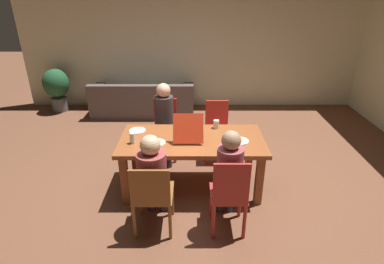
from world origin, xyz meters
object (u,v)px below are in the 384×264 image
(person_2, at_px, (153,173))
(plate_1, at_px, (156,142))
(pizza_box_0, at_px, (188,131))
(drinking_glass_0, at_px, (216,124))
(person_0, at_px, (229,172))
(chair_2, at_px, (152,195))
(chair_1, at_px, (165,127))
(chair_0, at_px, (229,194))
(couch, at_px, (143,102))
(person_1, at_px, (164,117))
(potted_plant, at_px, (56,87))
(dining_table, at_px, (192,146))
(drinking_glass_1, at_px, (132,138))
(plate_2, at_px, (137,131))
(plate_0, at_px, (240,141))
(chair_3, at_px, (217,127))

(person_2, bearing_deg, plate_1, 92.04)
(pizza_box_0, relative_size, drinking_glass_0, 4.84)
(person_0, xyz_separation_m, chair_2, (-0.83, -0.15, -0.20))
(chair_1, bearing_deg, chair_0, -65.78)
(chair_2, bearing_deg, couch, 99.75)
(person_1, bearing_deg, couch, 107.73)
(chair_2, bearing_deg, drinking_glass_0, 58.14)
(person_0, xyz_separation_m, potted_plant, (-3.35, 3.70, -0.15))
(dining_table, height_order, chair_1, chair_1)
(plate_1, bearing_deg, drinking_glass_1, 179.92)
(plate_1, distance_m, plate_2, 0.47)
(dining_table, distance_m, drinking_glass_0, 0.51)
(plate_0, bearing_deg, chair_2, -141.88)
(person_0, height_order, plate_2, person_0)
(person_2, height_order, drinking_glass_1, person_2)
(chair_0, bearing_deg, chair_2, 179.54)
(chair_2, xyz_separation_m, plate_1, (-0.02, 0.76, 0.24))
(plate_1, relative_size, drinking_glass_1, 1.67)
(pizza_box_0, bearing_deg, couch, 110.97)
(plate_1, relative_size, plate_2, 1.04)
(dining_table, bearing_deg, chair_1, 114.46)
(chair_1, relative_size, chair_3, 1.02)
(chair_2, bearing_deg, chair_0, -0.46)
(person_1, bearing_deg, chair_0, -63.85)
(drinking_glass_1, bearing_deg, plate_1, -0.08)
(pizza_box_0, distance_m, plate_2, 0.71)
(chair_1, bearing_deg, drinking_glass_1, -106.58)
(plate_0, xyz_separation_m, couch, (-1.66, 2.81, -0.48))
(pizza_box_0, bearing_deg, drinking_glass_0, 30.79)
(dining_table, height_order, plate_0, plate_0)
(pizza_box_0, height_order, drinking_glass_0, pizza_box_0)
(person_1, relative_size, drinking_glass_0, 10.84)
(drinking_glass_1, bearing_deg, chair_1, 73.42)
(person_0, bearing_deg, person_2, 179.50)
(dining_table, bearing_deg, potted_plant, 134.99)
(chair_2, bearing_deg, chair_3, 65.31)
(person_0, bearing_deg, pizza_box_0, 117.41)
(dining_table, distance_m, plate_1, 0.48)
(dining_table, xyz_separation_m, person_1, (-0.43, 0.79, 0.08))
(plate_0, bearing_deg, potted_plant, 139.58)
(couch, bearing_deg, chair_0, -68.24)
(chair_1, relative_size, plate_0, 3.94)
(drinking_glass_1, bearing_deg, potted_plant, 125.68)
(person_2, bearing_deg, potted_plant, 124.40)
(drinking_glass_1, bearing_deg, plate_0, 1.96)
(person_0, bearing_deg, plate_1, 143.85)
(pizza_box_0, bearing_deg, plate_1, -149.50)
(chair_3, bearing_deg, couch, 128.42)
(person_0, distance_m, pizza_box_0, 0.97)
(chair_2, distance_m, potted_plant, 4.60)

